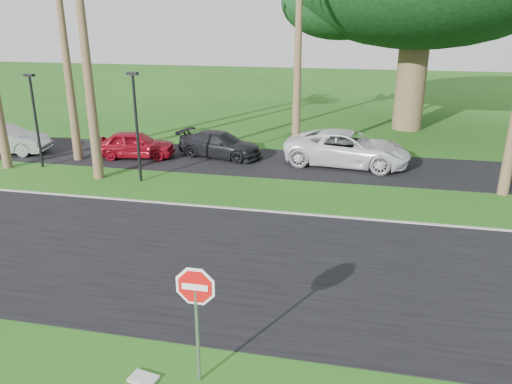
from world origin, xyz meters
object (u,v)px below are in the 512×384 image
object	(u,v)px
car_silver	(4,140)
car_red	(135,145)
stop_sign_near	(196,302)
car_dark	(220,145)
car_minivan	(347,149)

from	to	relation	value
car_silver	car_red	distance (m)	7.01
stop_sign_near	car_silver	world-z (taller)	stop_sign_near
car_red	car_dark	size ratio (longest dim) A/B	0.91
car_dark	car_red	bearing A→B (deg)	117.00
stop_sign_near	car_red	world-z (taller)	stop_sign_near
stop_sign_near	car_red	size ratio (longest dim) A/B	0.66
car_minivan	car_silver	bearing A→B (deg)	101.53
stop_sign_near	car_dark	distance (m)	16.58
stop_sign_near	car_minivan	bearing A→B (deg)	82.29
car_red	car_minivan	distance (m)	10.53
car_red	car_dark	bearing A→B (deg)	-86.39
car_minivan	stop_sign_near	bearing A→B (deg)	178.43
car_silver	car_dark	size ratio (longest dim) A/B	1.03
car_dark	car_minivan	world-z (taller)	car_minivan
car_red	car_minivan	bearing A→B (deg)	-95.76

